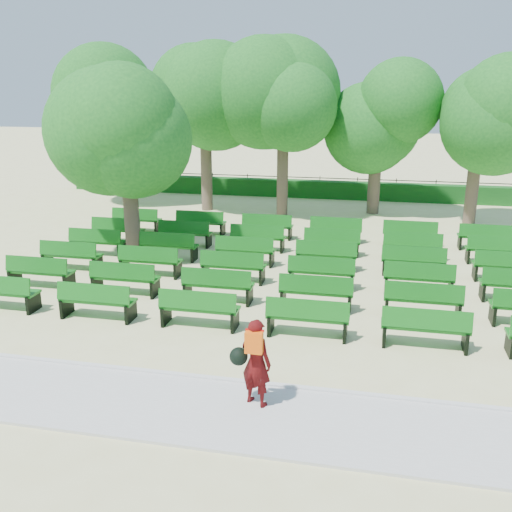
{
  "coord_description": "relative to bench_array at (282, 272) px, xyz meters",
  "views": [
    {
      "loc": [
        4.05,
        -16.14,
        5.72
      ],
      "look_at": [
        0.8,
        -1.0,
        1.1
      ],
      "focal_mm": 40.0,
      "sensor_mm": 36.0,
      "label": 1
    }
  ],
  "objects": [
    {
      "name": "fence",
      "position": [
        -1.26,
        13.65,
        -0.1
      ],
      "size": [
        26.0,
        0.1,
        1.02
      ],
      "primitive_type": null,
      "color": "black",
      "rests_on": "ground"
    },
    {
      "name": "paving",
      "position": [
        -1.26,
        -8.15,
        -0.07
      ],
      "size": [
        30.0,
        2.2,
        0.06
      ],
      "primitive_type": "cube",
      "color": "beige",
      "rests_on": "ground"
    },
    {
      "name": "curb",
      "position": [
        -1.26,
        -7.0,
        -0.05
      ],
      "size": [
        30.0,
        0.12,
        0.1
      ],
      "primitive_type": "cube",
      "color": "silver",
      "rests_on": "ground"
    },
    {
      "name": "tree_among",
      "position": [
        -5.31,
        0.7,
        3.87
      ],
      "size": [
        4.21,
        4.21,
        5.89
      ],
      "color": "brown",
      "rests_on": "ground"
    },
    {
      "name": "bench_array",
      "position": [
        0.0,
        0.0,
        0.0
      ],
      "size": [
        1.97,
        0.65,
        1.23
      ],
      "rotation": [
        0.0,
        0.0,
        0.02
      ],
      "color": "#116316",
      "rests_on": "ground"
    },
    {
      "name": "person",
      "position": [
        0.8,
        -7.73,
        0.83
      ],
      "size": [
        0.84,
        0.6,
        1.68
      ],
      "rotation": [
        0.0,
        0.0,
        2.75
      ],
      "color": "#480A0B",
      "rests_on": "ground"
    },
    {
      "name": "hedge",
      "position": [
        -1.26,
        13.25,
        0.35
      ],
      "size": [
        26.0,
        0.7,
        0.9
      ],
      "primitive_type": "cube",
      "color": "#155218",
      "rests_on": "ground"
    },
    {
      "name": "tree_line",
      "position": [
        -1.26,
        9.25,
        -0.1
      ],
      "size": [
        21.8,
        6.8,
        7.04
      ],
      "primitive_type": null,
      "color": "#1E6C20",
      "rests_on": "ground"
    },
    {
      "name": "ground",
      "position": [
        -1.26,
        -0.75,
        -0.1
      ],
      "size": [
        120.0,
        120.0,
        0.0
      ],
      "primitive_type": "plane",
      "color": "beige"
    }
  ]
}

